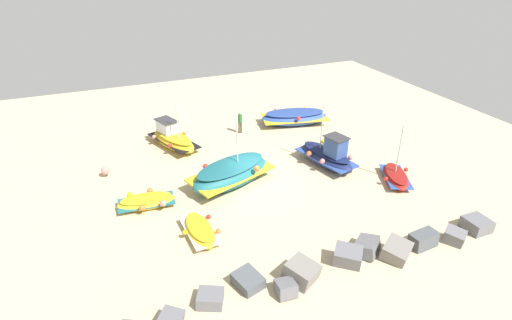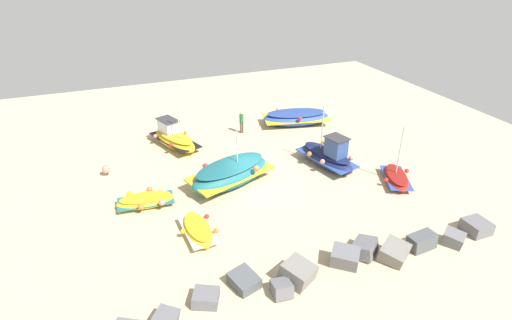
{
  "view_description": "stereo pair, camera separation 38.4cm",
  "coord_description": "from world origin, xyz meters",
  "px_view_note": "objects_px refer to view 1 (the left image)",
  "views": [
    {
      "loc": [
        8.22,
        20.24,
        12.87
      ],
      "look_at": [
        -0.6,
        -0.9,
        0.9
      ],
      "focal_mm": 28.88,
      "sensor_mm": 36.0,
      "label": 1
    },
    {
      "loc": [
        7.86,
        20.39,
        12.87
      ],
      "look_at": [
        -0.6,
        -0.9,
        0.9
      ],
      "focal_mm": 28.88,
      "sensor_mm": 36.0,
      "label": 2
    }
  ],
  "objects_px": {
    "fishing_boat_0": "(327,156)",
    "fishing_boat_1": "(294,117)",
    "fishing_boat_2": "(231,173)",
    "fishing_boat_5": "(200,230)",
    "person_walking": "(240,121)",
    "fishing_boat_3": "(173,139)",
    "fishing_boat_6": "(396,176)",
    "mooring_buoy_0": "(105,170)",
    "fishing_boat_4": "(146,202)"
  },
  "relations": [
    {
      "from": "fishing_boat_0",
      "to": "fishing_boat_4",
      "type": "distance_m",
      "value": 11.73
    },
    {
      "from": "fishing_boat_0",
      "to": "fishing_boat_6",
      "type": "xyz_separation_m",
      "value": [
        -2.84,
        3.36,
        -0.39
      ]
    },
    {
      "from": "fishing_boat_0",
      "to": "fishing_boat_3",
      "type": "distance_m",
      "value": 10.99
    },
    {
      "from": "fishing_boat_5",
      "to": "mooring_buoy_0",
      "type": "distance_m",
      "value": 8.83
    },
    {
      "from": "fishing_boat_1",
      "to": "fishing_boat_4",
      "type": "distance_m",
      "value": 15.03
    },
    {
      "from": "fishing_boat_2",
      "to": "fishing_boat_5",
      "type": "xyz_separation_m",
      "value": [
        3.1,
        4.05,
        -0.45
      ]
    },
    {
      "from": "fishing_boat_5",
      "to": "fishing_boat_6",
      "type": "xyz_separation_m",
      "value": [
        -12.54,
        -0.55,
        0.02
      ]
    },
    {
      "from": "fishing_boat_1",
      "to": "fishing_boat_6",
      "type": "xyz_separation_m",
      "value": [
        -1.54,
        10.51,
        -0.26
      ]
    },
    {
      "from": "fishing_boat_1",
      "to": "fishing_boat_2",
      "type": "xyz_separation_m",
      "value": [
        7.9,
        7.01,
        0.17
      ]
    },
    {
      "from": "person_walking",
      "to": "fishing_boat_6",
      "type": "bearing_deg",
      "value": 35.05
    },
    {
      "from": "fishing_boat_0",
      "to": "fishing_boat_1",
      "type": "bearing_deg",
      "value": 156.49
    },
    {
      "from": "fishing_boat_0",
      "to": "fishing_boat_2",
      "type": "xyz_separation_m",
      "value": [
        6.59,
        -0.14,
        0.03
      ]
    },
    {
      "from": "fishing_boat_2",
      "to": "fishing_boat_3",
      "type": "height_order",
      "value": "fishing_boat_2"
    },
    {
      "from": "fishing_boat_0",
      "to": "person_walking",
      "type": "height_order",
      "value": "fishing_boat_0"
    },
    {
      "from": "fishing_boat_0",
      "to": "fishing_boat_2",
      "type": "height_order",
      "value": "fishing_boat_2"
    },
    {
      "from": "fishing_boat_5",
      "to": "person_walking",
      "type": "bearing_deg",
      "value": 147.05
    },
    {
      "from": "fishing_boat_2",
      "to": "mooring_buoy_0",
      "type": "relative_size",
      "value": 8.29
    },
    {
      "from": "fishing_boat_3",
      "to": "mooring_buoy_0",
      "type": "xyz_separation_m",
      "value": [
        4.85,
        2.71,
        -0.18
      ]
    },
    {
      "from": "fishing_boat_5",
      "to": "person_walking",
      "type": "distance_m",
      "value": 12.78
    },
    {
      "from": "fishing_boat_2",
      "to": "fishing_boat_3",
      "type": "distance_m",
      "value": 6.94
    },
    {
      "from": "fishing_boat_0",
      "to": "fishing_boat_1",
      "type": "relative_size",
      "value": 0.82
    },
    {
      "from": "fishing_boat_0",
      "to": "mooring_buoy_0",
      "type": "bearing_deg",
      "value": -119.86
    },
    {
      "from": "fishing_boat_2",
      "to": "fishing_boat_5",
      "type": "bearing_deg",
      "value": 32.56
    },
    {
      "from": "fishing_boat_4",
      "to": "person_walking",
      "type": "distance_m",
      "value": 11.25
    },
    {
      "from": "fishing_boat_2",
      "to": "fishing_boat_4",
      "type": "xyz_separation_m",
      "value": [
        5.13,
        0.47,
        -0.42
      ]
    },
    {
      "from": "fishing_boat_2",
      "to": "fishing_boat_3",
      "type": "relative_size",
      "value": 1.19
    },
    {
      "from": "fishing_boat_5",
      "to": "fishing_boat_6",
      "type": "distance_m",
      "value": 12.55
    },
    {
      "from": "fishing_boat_0",
      "to": "mooring_buoy_0",
      "type": "distance_m",
      "value": 14.11
    },
    {
      "from": "fishing_boat_2",
      "to": "fishing_boat_4",
      "type": "bearing_deg",
      "value": -14.71
    },
    {
      "from": "fishing_boat_2",
      "to": "fishing_boat_5",
      "type": "distance_m",
      "value": 5.12
    },
    {
      "from": "fishing_boat_1",
      "to": "mooring_buoy_0",
      "type": "xyz_separation_m",
      "value": [
        14.82,
        3.1,
        -0.15
      ]
    },
    {
      "from": "fishing_boat_4",
      "to": "person_walking",
      "type": "height_order",
      "value": "person_walking"
    },
    {
      "from": "fishing_boat_1",
      "to": "fishing_boat_4",
      "type": "relative_size",
      "value": 1.77
    },
    {
      "from": "fishing_boat_6",
      "to": "person_walking",
      "type": "height_order",
      "value": "fishing_boat_6"
    },
    {
      "from": "fishing_boat_3",
      "to": "fishing_boat_6",
      "type": "xyz_separation_m",
      "value": [
        -11.51,
        10.12,
        -0.29
      ]
    },
    {
      "from": "fishing_boat_6",
      "to": "mooring_buoy_0",
      "type": "bearing_deg",
      "value": -89.85
    },
    {
      "from": "mooring_buoy_0",
      "to": "fishing_boat_6",
      "type": "bearing_deg",
      "value": 155.6
    },
    {
      "from": "mooring_buoy_0",
      "to": "fishing_boat_5",
      "type": "bearing_deg",
      "value": 115.61
    },
    {
      "from": "fishing_boat_4",
      "to": "mooring_buoy_0",
      "type": "xyz_separation_m",
      "value": [
        1.79,
        -4.39,
        0.1
      ]
    },
    {
      "from": "fishing_boat_6",
      "to": "fishing_boat_5",
      "type": "bearing_deg",
      "value": -62.96
    },
    {
      "from": "fishing_boat_4",
      "to": "person_walking",
      "type": "relative_size",
      "value": 1.89
    },
    {
      "from": "fishing_boat_4",
      "to": "fishing_boat_6",
      "type": "relative_size",
      "value": 0.9
    },
    {
      "from": "fishing_boat_5",
      "to": "person_walking",
      "type": "xyz_separation_m",
      "value": [
        -6.34,
        -11.07,
        0.68
      ]
    },
    {
      "from": "fishing_boat_4",
      "to": "mooring_buoy_0",
      "type": "distance_m",
      "value": 4.74
    },
    {
      "from": "fishing_boat_3",
      "to": "mooring_buoy_0",
      "type": "bearing_deg",
      "value": 99.22
    },
    {
      "from": "fishing_boat_6",
      "to": "fishing_boat_2",
      "type": "bearing_deg",
      "value": -85.83
    },
    {
      "from": "fishing_boat_1",
      "to": "fishing_boat_4",
      "type": "xyz_separation_m",
      "value": [
        13.03,
        7.48,
        -0.25
      ]
    },
    {
      "from": "fishing_boat_4",
      "to": "person_walking",
      "type": "xyz_separation_m",
      "value": [
        -8.36,
        -7.5,
        0.65
      ]
    },
    {
      "from": "fishing_boat_3",
      "to": "person_walking",
      "type": "relative_size",
      "value": 2.86
    },
    {
      "from": "fishing_boat_6",
      "to": "mooring_buoy_0",
      "type": "height_order",
      "value": "fishing_boat_6"
    }
  ]
}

